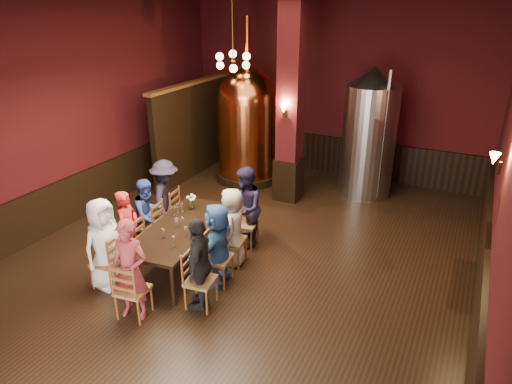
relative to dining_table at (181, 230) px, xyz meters
The scene contains 39 objects.
room 1.94m from the dining_table, 41.27° to the left, with size 10.00×10.02×4.50m.
wainscot_right 4.89m from the dining_table, ahead, with size 0.08×9.90×1.00m, color black.
wainscot_back 5.79m from the dining_table, 81.38° to the left, with size 7.90×0.08×1.00m, color black.
wainscot_left 3.19m from the dining_table, 166.17° to the left, with size 0.08×9.90×1.00m, color black.
column 3.93m from the dining_table, 80.94° to the left, with size 0.58×0.58×4.50m, color #430E11.
partition 4.63m from the dining_table, 120.49° to the left, with size 0.22×3.50×2.40m, color black.
pendant_cluster 4.48m from the dining_table, 104.29° to the left, with size 0.90×0.90×1.70m, color #A57226, non-canonical shape.
sconce_wall 5.24m from the dining_table, 18.13° to the left, with size 0.20×0.20×0.36m, color black, non-canonical shape.
sconce_column 3.64m from the dining_table, 80.13° to the left, with size 0.20×0.20×0.36m, color black, non-canonical shape.
dining_table is the anchor object (origin of this frame).
chair_0 1.33m from the dining_table, 122.81° to the right, with size 0.46×0.46×0.92m, color brown, non-canonical shape.
person_0 1.32m from the dining_table, 122.81° to the right, with size 0.77×0.50×1.57m, color white.
chair_1 0.94m from the dining_table, 151.23° to the right, with size 0.46×0.46×0.92m, color brown, non-canonical shape.
person_1 0.91m from the dining_table, 151.23° to the right, with size 0.52×0.34×1.44m, color red.
chair_2 0.94m from the dining_table, 166.33° to the left, with size 0.46×0.46×0.92m, color brown, non-canonical shape.
person_2 0.91m from the dining_table, 166.33° to the left, with size 0.68×0.34×1.40m, color #2A408D.
chair_3 1.33m from the dining_table, 137.91° to the left, with size 0.46×0.46×0.92m, color brown, non-canonical shape.
person_3 1.32m from the dining_table, 137.91° to the left, with size 1.00×0.57×1.54m, color black.
chair_4 1.33m from the dining_table, 42.09° to the right, with size 0.46×0.46×0.92m, color brown, non-canonical shape.
person_4 1.31m from the dining_table, 42.09° to the right, with size 0.89×0.37×1.52m, color black.
chair_5 0.94m from the dining_table, 13.67° to the right, with size 0.46×0.46×0.92m, color brown, non-canonical shape.
person_5 0.91m from the dining_table, 13.67° to the right, with size 1.35×0.43×1.45m, color #3B6EB2.
chair_6 0.94m from the dining_table, 28.77° to the left, with size 0.46×0.46×0.92m, color brown, non-canonical shape.
person_6 0.91m from the dining_table, 28.77° to the left, with size 0.71×0.46×1.44m, color beige.
chair_7 1.33m from the dining_table, 57.19° to the left, with size 0.46×0.46×0.92m, color brown, non-canonical shape.
person_7 1.32m from the dining_table, 57.19° to the left, with size 0.78×0.38×1.60m, color #201A34.
chair_8 1.57m from the dining_table, 82.45° to the right, with size 0.46×0.46×0.92m, color brown, non-canonical shape.
person_8 1.55m from the dining_table, 82.45° to the right, with size 0.58×0.38×1.59m, color maroon.
copper_kettle 4.45m from the dining_table, 101.63° to the left, with size 1.72×1.72×4.06m.
steel_vessel 5.21m from the dining_table, 65.77° to the left, with size 1.59×1.59×3.05m.
rose_vase 0.77m from the dining_table, 108.44° to the left, with size 0.18×0.18×0.30m.
wine_glass_0 0.41m from the dining_table, 39.51° to the right, with size 0.07×0.07×0.17m, color white, non-canonical shape.
wine_glass_1 0.61m from the dining_table, 129.14° to the left, with size 0.07×0.07×0.17m, color white, non-canonical shape.
wine_glass_2 0.69m from the dining_table, 63.77° to the right, with size 0.07×0.07×0.17m, color white, non-canonical shape.
wine_glass_3 0.16m from the dining_table, 137.62° to the right, with size 0.07×0.07×0.17m, color white, non-canonical shape.
wine_glass_4 0.80m from the dining_table, 110.81° to the left, with size 0.07×0.07×0.17m, color white, non-canonical shape.
wine_glass_5 0.63m from the dining_table, 121.74° to the left, with size 0.07×0.07×0.17m, color white, non-canonical shape.
wine_glass_6 0.49m from the dining_table, 137.06° to the left, with size 0.07×0.07×0.17m, color white, non-canonical shape.
wine_glass_7 0.49m from the dining_table, 91.27° to the right, with size 0.07×0.07×0.17m, color white, non-canonical shape.
Camera 1 is at (3.50, -6.53, 4.47)m, focal length 32.00 mm.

